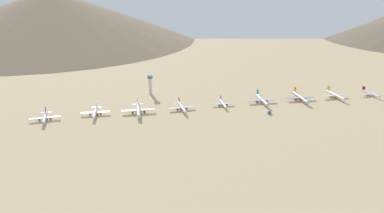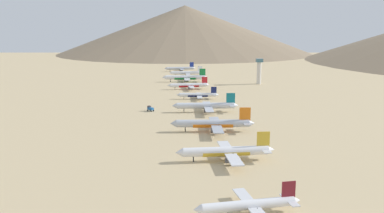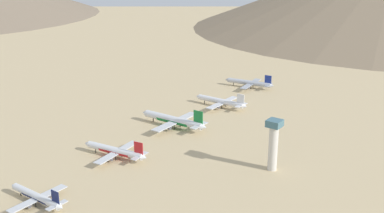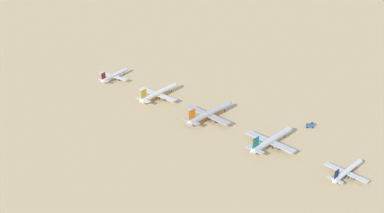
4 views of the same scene
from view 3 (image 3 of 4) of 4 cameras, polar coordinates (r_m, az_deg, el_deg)
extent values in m
plane|color=tan|center=(226.76, -18.54, -11.14)|extent=(2690.38, 2690.38, 0.00)
cylinder|color=#B2B7C1|center=(394.95, 7.00, 2.91)|extent=(37.68, 8.88, 3.96)
cone|color=#B2B7C1|center=(402.50, 4.29, 3.28)|extent=(3.82, 4.28, 3.88)
cone|color=#B2B7C1|center=(388.38, 9.77, 2.52)|extent=(3.36, 3.92, 3.56)
cube|color=navy|center=(388.33, 9.28, 3.25)|extent=(5.73, 1.12, 7.29)
cube|color=#A4A8B2|center=(389.23, 9.33, 2.63)|extent=(4.96, 12.83, 0.37)
cube|color=#A4A8B2|center=(394.59, 7.20, 2.78)|extent=(9.84, 35.78, 0.47)
cylinder|color=#4C4C54|center=(389.64, 6.74, 2.38)|extent=(4.65, 2.95, 2.40)
cylinder|color=#4C4C54|center=(400.88, 7.41, 2.81)|extent=(4.65, 2.95, 2.40)
cylinder|color=black|center=(400.74, 5.09, 2.84)|extent=(0.46, 0.46, 3.98)
cylinder|color=black|center=(392.24, 7.19, 2.43)|extent=(0.46, 0.46, 3.98)
cylinder|color=black|center=(397.12, 7.48, 2.62)|extent=(0.46, 0.46, 3.98)
cylinder|color=white|center=(342.55, 3.53, 0.64)|extent=(38.09, 4.29, 4.02)
cone|color=white|center=(353.67, 0.71, 1.24)|extent=(3.41, 3.96, 3.94)
cone|color=white|center=(332.46, 6.50, 0.01)|extent=(2.99, 3.64, 3.62)
cube|color=white|center=(332.84, 5.96, 0.90)|extent=(5.82, 0.41, 7.40)
cube|color=silver|center=(333.84, 6.03, 0.17)|extent=(3.47, 12.71, 0.38)
cube|color=silver|center=(341.95, 3.75, 0.48)|extent=(5.55, 35.99, 0.48)
cylinder|color=#4C4C54|center=(337.76, 3.04, 0.01)|extent=(4.46, 2.46, 2.43)
cylinder|color=#4C4C54|center=(347.94, 4.20, 0.53)|extent=(4.46, 2.46, 2.43)
cylinder|color=black|center=(350.94, 1.54, 0.69)|extent=(0.47, 0.47, 4.04)
cylinder|color=black|center=(339.73, 3.64, 0.06)|extent=(0.47, 0.47, 4.04)
cylinder|color=black|center=(344.15, 4.14, 0.29)|extent=(0.47, 0.47, 4.04)
cylinder|color=silver|center=(302.04, -2.31, -1.62)|extent=(44.64, 5.35, 4.71)
cone|color=silver|center=(316.59, -5.80, -0.76)|extent=(4.03, 4.67, 4.61)
cone|color=silver|center=(288.92, 1.49, -2.55)|extent=(3.53, 4.28, 4.24)
cube|color=#197A38|center=(289.36, 0.76, -1.35)|extent=(6.82, 0.53, 8.67)
cube|color=silver|center=(290.69, 0.88, -2.32)|extent=(4.18, 14.92, 0.45)
cube|color=silver|center=(301.25, -2.02, -1.84)|extent=(6.80, 42.19, 0.56)
cylinder|color=#4C4C54|center=(296.91, -3.04, -2.51)|extent=(5.24, 2.92, 2.85)
cylinder|color=#4C4C54|center=(307.98, -1.33, -1.72)|extent=(5.24, 2.92, 2.85)
cylinder|color=black|center=(313.01, -4.77, -1.50)|extent=(0.54, 0.54, 4.73)
cylinder|color=black|center=(298.85, -2.20, -2.42)|extent=(0.54, 0.54, 4.73)
cylinder|color=black|center=(303.66, -1.47, -2.07)|extent=(0.54, 0.54, 4.73)
cylinder|color=#197A38|center=(302.16, -2.31, -1.69)|extent=(24.58, 5.07, 4.72)
cylinder|color=silver|center=(261.52, -9.41, -5.32)|extent=(36.78, 8.24, 3.86)
cone|color=silver|center=(273.58, -12.71, -4.45)|extent=(3.68, 4.15, 3.78)
cone|color=silver|center=(250.57, -5.84, -6.23)|extent=(3.24, 3.79, 3.48)
cube|color=red|center=(250.71, -6.56, -5.12)|extent=(5.59, 1.03, 7.11)
cube|color=silver|center=(252.04, -6.42, -6.01)|extent=(4.70, 12.50, 0.37)
cube|color=silver|center=(260.90, -9.14, -5.52)|extent=(9.21, 34.91, 0.46)
cylinder|color=#4C4C54|center=(257.63, -10.10, -6.23)|extent=(4.52, 2.83, 2.34)
cylinder|color=#4C4C54|center=(266.30, -8.46, -5.31)|extent=(4.52, 2.83, 2.34)
cylinder|color=black|center=(270.74, -11.71, -5.16)|extent=(0.45, 0.45, 3.88)
cylinder|color=black|center=(259.10, -9.30, -6.10)|extent=(0.45, 0.45, 3.88)
cylinder|color=black|center=(262.87, -8.59, -5.70)|extent=(0.45, 0.45, 3.88)
cylinder|color=red|center=(261.63, -9.41, -5.37)|extent=(20.44, 6.27, 3.87)
cylinder|color=silver|center=(224.62, -18.52, -10.36)|extent=(31.59, 3.34, 3.33)
cone|color=silver|center=(237.64, -21.00, -9.01)|extent=(2.81, 3.27, 3.27)
cone|color=silver|center=(212.33, -15.75, -11.82)|extent=(2.46, 3.00, 3.00)
cube|color=#141E51|center=(212.70, -16.38, -10.62)|extent=(4.83, 0.31, 6.14)
cube|color=silver|center=(214.02, -16.21, -11.51)|extent=(2.81, 10.53, 0.32)
cube|color=silver|center=(223.92, -18.30, -10.60)|extent=(4.39, 29.83, 0.39)
cylinder|color=#4C4C54|center=(222.48, -19.49, -11.28)|extent=(3.69, 2.02, 2.02)
cylinder|color=#4C4C54|center=(227.61, -17.30, -10.34)|extent=(3.69, 2.02, 2.02)
cylinder|color=black|center=(234.55, -20.23, -9.84)|extent=(0.39, 0.39, 3.35)
cylinder|color=black|center=(222.83, -18.61, -11.20)|extent=(0.39, 0.39, 3.35)
cylinder|color=black|center=(225.07, -17.66, -10.79)|extent=(0.39, 0.39, 3.35)
cylinder|color=#141E51|center=(224.74, -18.51, -10.41)|extent=(17.37, 3.34, 3.34)
cylinder|color=beige|center=(244.63, 9.88, -5.07)|extent=(4.80, 4.80, 24.00)
cube|color=#3F6B7A|center=(239.59, 10.06, -2.03)|extent=(7.20, 7.20, 3.60)
camera|label=1|loc=(636.82, -36.08, 19.79)|focal=32.62mm
camera|label=2|loc=(302.81, -103.89, -13.65)|focal=38.35mm
camera|label=4|loc=(265.97, 65.06, 26.10)|focal=49.23mm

